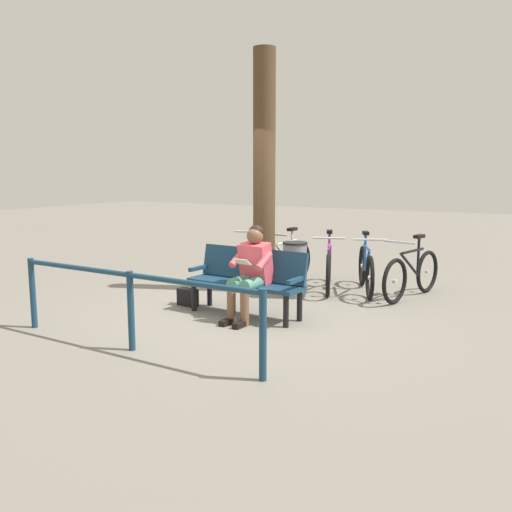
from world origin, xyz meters
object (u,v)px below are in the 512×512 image
Objects in this scene: bench at (248,277)px; bicycle_blue at (329,267)px; bicycle_red at (254,259)px; tree_trunk at (264,173)px; bicycle_orange at (366,269)px; handbag at (188,297)px; litter_bin at (295,269)px; bicycle_silver at (412,274)px; person_reading at (251,268)px; bicycle_black at (287,263)px.

bicycle_blue is (-0.37, -1.93, -0.15)m from bench.
tree_trunk is at bearing 22.46° from bicycle_red.
bench is 2.25m from bicycle_orange.
bench is at bearing -179.70° from handbag.
handbag is 0.36× the size of litter_bin.
bicycle_silver reaches higher than litter_bin.
bench is 0.44× the size of tree_trunk.
handbag is 2.26m from tree_trunk.
bicycle_red is (1.23, -2.28, -0.31)m from person_reading.
bench is 1.97m from bicycle_blue.
bicycle_black is at bearing -106.59° from handbag.
handbag is 0.18× the size of bicycle_silver.
litter_bin is at bearing -83.92° from person_reading.
person_reading is 1.26m from handbag.
bicycle_silver is (-1.52, -2.16, -0.31)m from person_reading.
tree_trunk is at bearing -89.55° from bicycle_orange.
bicycle_orange is 2.03m from bicycle_red.
tree_trunk reaches higher than bench.
person_reading reaches higher than litter_bin.
handbag is at bearing -13.46° from bicycle_black.
litter_bin is at bearing -131.58° from handbag.
bicycle_orange is at bearing -135.82° from litter_bin.
bench is 0.97× the size of bicycle_black.
person_reading is 2.66m from bicycle_silver.
bicycle_silver is 2.05m from bicycle_black.
litter_bin is (0.04, -1.39, -0.25)m from person_reading.
tree_trunk is 2.20× the size of bicycle_black.
bicycle_silver is (-1.66, -1.99, -0.15)m from bench.
litter_bin is 0.49× the size of bicycle_black.
bicycle_silver is 1.03× the size of bicycle_blue.
bench is at bearing -46.21° from person_reading.
bicycle_black is (0.76, -0.04, 0.00)m from bicycle_blue.
bicycle_black is 1.03× the size of bicycle_red.
bicycle_orange is 0.58m from bicycle_blue.
bicycle_black is at bearing -75.63° from bicycle_silver.
bicycle_silver reaches higher than handbag.
bicycle_orange is at bearing 71.64° from bicycle_red.
bench is at bearing 110.06° from tree_trunk.
bicycle_silver is at bearing 62.15° from bicycle_orange.
bicycle_silver and bicycle_red have the same top height.
bicycle_blue is at bearing 89.91° from bicycle_black.
handbag is at bearing 4.72° from bench.
bicycle_red is at bearing -87.07° from handbag.
bicycle_silver is (-2.16, -0.61, -1.49)m from tree_trunk.
bicycle_black is at bearing -111.24° from bicycle_orange.
litter_bin is 1.17m from bicycle_orange.
tree_trunk is 2.69m from bicycle_silver.
bicycle_blue is 1.47m from bicycle_red.
tree_trunk is 1.56m from litter_bin.
bicycle_orange is (0.72, -0.05, 0.00)m from bicycle_silver.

